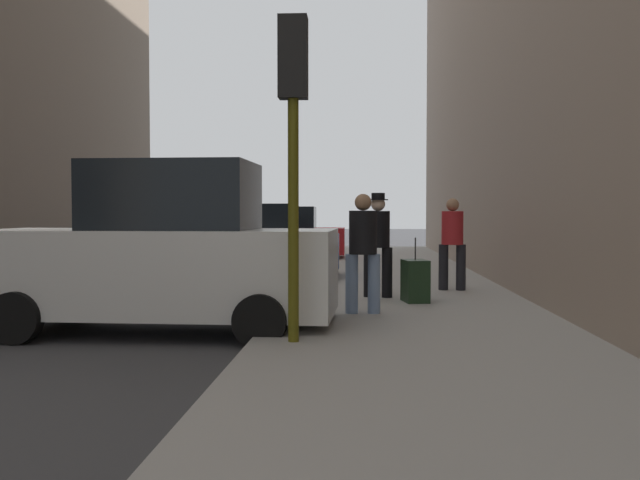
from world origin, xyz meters
TOP-DOWN VIEW (x-y plane):
  - ground_plane at (0.00, 0.00)m, footprint 120.00×120.00m
  - sidewalk at (6.00, 0.00)m, footprint 4.00×40.00m
  - parked_white_van at (2.65, -1.52)m, footprint 4.65×2.16m
  - parked_blue_sedan at (2.65, 5.27)m, footprint 4.25×2.14m
  - parked_red_hatchback at (2.65, 12.23)m, footprint 4.23×2.11m
  - fire_hydrant at (4.45, 6.38)m, footprint 0.42×0.22m
  - traffic_light at (4.50, -2.84)m, footprint 0.32×0.32m
  - pedestrian_with_fedora at (5.53, 1.42)m, footprint 0.53×0.49m
  - pedestrian_in_red_jacket at (6.94, 2.63)m, footprint 0.52×0.45m
  - pedestrian_in_jeans at (5.28, -0.55)m, footprint 0.51×0.43m
  - rolling_suitcase at (6.12, 0.82)m, footprint 0.45×0.61m

SIDE VIEW (x-z plane):
  - ground_plane at x=0.00m, z-range 0.00..0.00m
  - sidewalk at x=6.00m, z-range 0.00..0.15m
  - rolling_suitcase at x=6.12m, z-range -0.03..1.01m
  - fire_hydrant at x=4.45m, z-range 0.15..0.85m
  - parked_blue_sedan at x=2.65m, z-range -0.05..1.74m
  - parked_red_hatchback at x=2.65m, z-range -0.05..1.74m
  - parked_white_van at x=2.65m, z-range -0.09..2.16m
  - pedestrian_in_red_jacket at x=6.94m, z-range 0.25..1.96m
  - pedestrian_in_jeans at x=5.28m, z-range 0.25..1.96m
  - pedestrian_with_fedora at x=5.53m, z-range 0.25..2.02m
  - traffic_light at x=4.50m, z-range 0.96..4.56m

